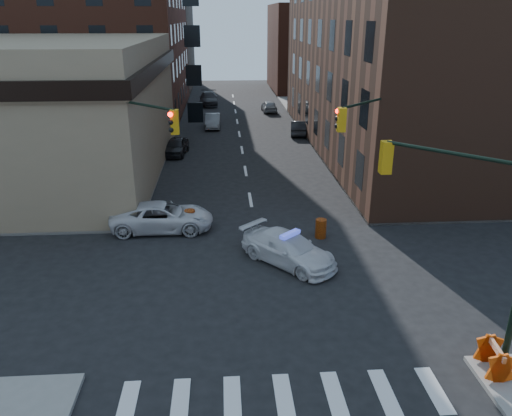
{
  "coord_description": "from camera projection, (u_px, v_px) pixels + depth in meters",
  "views": [
    {
      "loc": [
        -1.6,
        -18.27,
        10.38
      ],
      "look_at": [
        -0.15,
        2.89,
        2.2
      ],
      "focal_mm": 35.0,
      "sensor_mm": 36.0,
      "label": 1
    }
  ],
  "objects": [
    {
      "name": "ground",
      "position": [
        264.0,
        282.0,
        20.84
      ],
      "size": [
        140.0,
        140.0,
        0.0
      ],
      "primitive_type": "plane",
      "color": "black",
      "rests_on": "ground"
    },
    {
      "name": "sidewalk_nw",
      "position": [
        8.0,
        126.0,
        49.83
      ],
      "size": [
        34.0,
        54.5,
        0.15
      ],
      "primitive_type": "cube",
      "color": "gray",
      "rests_on": "ground"
    },
    {
      "name": "sidewalk_ne",
      "position": [
        455.0,
        120.0,
        52.77
      ],
      "size": [
        34.0,
        54.5,
        0.15
      ],
      "primitive_type": "cube",
      "color": "gray",
      "rests_on": "ground"
    },
    {
      "name": "apartment_block",
      "position": [
        59.0,
        0.0,
        52.57
      ],
      "size": [
        25.0,
        25.0,
        24.0
      ],
      "primitive_type": "cube",
      "color": "#57291B",
      "rests_on": "ground"
    },
    {
      "name": "commercial_row_ne",
      "position": [
        402.0,
        61.0,
        40.1
      ],
      "size": [
        14.0,
        34.0,
        14.0
      ],
      "primitive_type": "cube",
      "color": "#4D2D1F",
      "rests_on": "ground"
    },
    {
      "name": "filler_nw",
      "position": [
        124.0,
        33.0,
        74.65
      ],
      "size": [
        20.0,
        18.0,
        16.0
      ],
      "primitive_type": "cube",
      "color": "#51473C",
      "rests_on": "ground"
    },
    {
      "name": "filler_ne",
      "position": [
        326.0,
        48.0,
        73.56
      ],
      "size": [
        16.0,
        16.0,
        12.0
      ],
      "primitive_type": "cube",
      "color": "#57291B",
      "rests_on": "ground"
    },
    {
      "name": "signal_pole_se",
      "position": [
        489.0,
        229.0,
        14.43
      ],
      "size": [
        5.4,
        5.27,
        8.0
      ],
      "rotation": [
        0.0,
        0.0,
        2.36
      ],
      "color": "black",
      "rests_on": "sidewalk_se"
    },
    {
      "name": "signal_pole_nw",
      "position": [
        134.0,
        151.0,
        23.87
      ],
      "size": [
        3.58,
        3.67,
        8.0
      ],
      "rotation": [
        0.0,
        0.0,
        -0.79
      ],
      "color": "black",
      "rests_on": "sidewalk_nw"
    },
    {
      "name": "signal_pole_ne",
      "position": [
        373.0,
        147.0,
        24.64
      ],
      "size": [
        3.67,
        3.58,
        8.0
      ],
      "rotation": [
        0.0,
        0.0,
        -2.36
      ],
      "color": "black",
      "rests_on": "sidewalk_ne"
    },
    {
      "name": "tree_ne_near",
      "position": [
        324.0,
        99.0,
        44.27
      ],
      "size": [
        3.0,
        3.0,
        4.85
      ],
      "color": "black",
      "rests_on": "sidewalk_ne"
    },
    {
      "name": "tree_ne_far",
      "position": [
        309.0,
        87.0,
        51.71
      ],
      "size": [
        3.0,
        3.0,
        4.85
      ],
      "color": "black",
      "rests_on": "sidewalk_ne"
    },
    {
      "name": "police_car",
      "position": [
        289.0,
        249.0,
        22.2
      ],
      "size": [
        4.59,
        4.77,
        1.37
      ],
      "primitive_type": "imported",
      "rotation": [
        0.0,
        0.0,
        0.74
      ],
      "color": "silver",
      "rests_on": "ground"
    },
    {
      "name": "pickup",
      "position": [
        162.0,
        217.0,
        25.67
      ],
      "size": [
        5.21,
        2.41,
        1.45
      ],
      "primitive_type": "imported",
      "rotation": [
        0.0,
        0.0,
        1.57
      ],
      "color": "silver",
      "rests_on": "ground"
    },
    {
      "name": "parked_car_wnear",
      "position": [
        176.0,
        146.0,
        39.78
      ],
      "size": [
        2.05,
        4.15,
        1.36
      ],
      "primitive_type": "imported",
      "rotation": [
        0.0,
        0.0,
        -0.11
      ],
      "color": "black",
      "rests_on": "ground"
    },
    {
      "name": "parked_car_wfar",
      "position": [
        213.0,
        121.0,
        49.37
      ],
      "size": [
        1.51,
        4.1,
        1.34
      ],
      "primitive_type": "imported",
      "rotation": [
        0.0,
        0.0,
        -0.02
      ],
      "color": "gray",
      "rests_on": "ground"
    },
    {
      "name": "parked_car_wdeep",
      "position": [
        209.0,
        99.0,
        61.9
      ],
      "size": [
        2.33,
        5.52,
        1.59
      ],
      "primitive_type": "imported",
      "rotation": [
        0.0,
        0.0,
        0.02
      ],
      "color": "black",
      "rests_on": "ground"
    },
    {
      "name": "parked_car_enear",
      "position": [
        298.0,
        128.0,
        46.5
      ],
      "size": [
        1.88,
        4.12,
        1.31
      ],
      "primitive_type": "imported",
      "rotation": [
        0.0,
        0.0,
        3.01
      ],
      "color": "black",
      "rests_on": "ground"
    },
    {
      "name": "parked_car_efar",
      "position": [
        269.0,
        106.0,
        57.48
      ],
      "size": [
        1.72,
        3.95,
        1.33
      ],
      "primitive_type": "imported",
      "rotation": [
        0.0,
        0.0,
        3.18
      ],
      "color": "gray",
      "rests_on": "ground"
    },
    {
      "name": "pedestrian_a",
      "position": [
        83.0,
        204.0,
        26.51
      ],
      "size": [
        0.75,
        0.62,
        1.76
      ],
      "primitive_type": "imported",
      "rotation": [
        0.0,
        0.0,
        -0.36
      ],
      "color": "black",
      "rests_on": "sidewalk_nw"
    },
    {
      "name": "pedestrian_b",
      "position": [
        74.0,
        204.0,
        26.69
      ],
      "size": [
        0.82,
        0.65,
        1.67
      ],
      "primitive_type": "imported",
      "rotation": [
        0.0,
        0.0,
        0.02
      ],
      "color": "black",
      "rests_on": "sidewalk_nw"
    },
    {
      "name": "pedestrian_c",
      "position": [
        51.0,
        210.0,
        25.35
      ],
      "size": [
        1.24,
        0.75,
        1.98
      ],
      "primitive_type": "imported",
      "rotation": [
        0.0,
        0.0,
        0.24
      ],
      "color": "black",
      "rests_on": "sidewalk_nw"
    },
    {
      "name": "barrel_road",
      "position": [
        321.0,
        229.0,
        24.84
      ],
      "size": [
        0.69,
        0.69,
        0.97
      ],
      "primitive_type": "cylinder",
      "rotation": [
        0.0,
        0.0,
        -0.35
      ],
      "color": "#E74A0A",
      "rests_on": "ground"
    },
    {
      "name": "barrel_bank",
      "position": [
        190.0,
        219.0,
        25.9
      ],
      "size": [
        0.57,
        0.57,
        1.02
      ],
      "primitive_type": "cylinder",
      "rotation": [
        0.0,
        0.0,
        0.0
      ],
      "color": "#D33D09",
      "rests_on": "ground"
    },
    {
      "name": "barricade_se_a",
      "position": [
        494.0,
        358.0,
        15.2
      ],
      "size": [
        0.77,
        1.32,
        0.94
      ],
      "primitive_type": null,
      "rotation": [
        0.0,
        0.0,
        1.45
      ],
      "color": "#E2480A",
      "rests_on": "sidewalk_se"
    },
    {
      "name": "barricade_nw_a",
      "position": [
        108.0,
        210.0,
        26.73
      ],
      "size": [
        1.43,
        0.95,
        0.99
      ],
      "primitive_type": null,
      "rotation": [
        0.0,
        0.0,
        -0.24
      ],
      "color": "#CE4009",
      "rests_on": "sidewalk_nw"
    },
    {
      "name": "barricade_nw_b",
      "position": [
        33.0,
        213.0,
        26.26
      ],
      "size": [
        1.47,
        0.96,
        1.02
      ],
      "primitive_type": null,
      "rotation": [
        0.0,
        0.0,
        0.22
      ],
      "color": "#C45109",
      "rests_on": "sidewalk_nw"
    }
  ]
}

